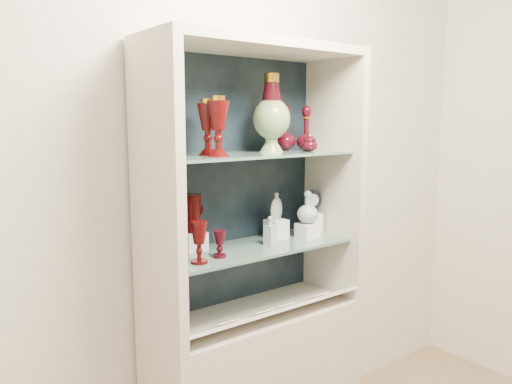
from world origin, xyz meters
TOP-DOWN VIEW (x-y plane):
  - wall_back at (0.00, 1.75)m, footprint 3.50×0.02m
  - cabinet_back_panel at (0.00, 1.72)m, footprint 0.98×0.02m
  - cabinet_side_left at (-0.48, 1.53)m, footprint 0.04×0.40m
  - cabinet_side_right at (0.48, 1.53)m, footprint 0.04×0.40m
  - cabinet_top_cap at (0.00, 1.53)m, footprint 1.00×0.40m
  - shelf_lower at (0.00, 1.55)m, footprint 0.92×0.34m
  - shelf_upper at (0.00, 1.55)m, footprint 0.92×0.34m
  - label_ledge at (0.00, 1.42)m, footprint 0.92×0.17m
  - label_card_0 at (0.06, 1.42)m, footprint 0.10×0.06m
  - label_card_1 at (-0.24, 1.42)m, footprint 0.10×0.06m
  - label_card_2 at (0.28, 1.42)m, footprint 0.10×0.06m
  - label_card_3 at (-0.05, 1.42)m, footprint 0.10×0.06m
  - pedestal_lamp_left at (-0.23, 1.47)m, footprint 0.11×0.11m
  - pedestal_lamp_right at (-0.22, 1.57)m, footprint 0.12×0.12m
  - enamel_urn at (0.11, 1.56)m, footprint 0.17×0.17m
  - ruby_decanter_a at (0.32, 1.56)m, footprint 0.12×0.12m
  - ruby_decanter_b at (0.24, 1.61)m, footprint 0.12×0.12m
  - lidded_bowl at (0.27, 1.48)m, footprint 0.09×0.09m
  - cobalt_goblet at (-0.44, 1.53)m, footprint 0.10×0.10m
  - ruby_goblet_tall at (-0.33, 1.47)m, footprint 0.07×0.07m
  - ruby_goblet_small at (-0.22, 1.49)m, footprint 0.07×0.07m
  - riser_ruby_pitcher at (-0.25, 1.66)m, footprint 0.10×0.10m
  - ruby_pitcher at (-0.25, 1.66)m, footprint 0.14×0.11m
  - clear_square_bottle at (0.08, 1.52)m, footprint 0.06×0.06m
  - riser_flat_flask at (0.18, 1.61)m, footprint 0.09×0.09m
  - flat_flask at (0.18, 1.61)m, footprint 0.10×0.07m
  - riser_clear_round_decanter at (0.31, 1.53)m, footprint 0.09×0.09m
  - clear_round_decanter at (0.31, 1.53)m, footprint 0.13×0.13m
  - riser_cameo_medallion at (0.40, 1.59)m, footprint 0.08×0.08m
  - cameo_medallion at (0.40, 1.59)m, footprint 0.11×0.06m

SIDE VIEW (x-z plane):
  - label_ledge at x=0.00m, z-range 0.74..0.82m
  - label_card_0 at x=0.06m, z-range 0.78..0.81m
  - label_card_1 at x=-0.24m, z-range 0.78..0.81m
  - label_card_2 at x=0.28m, z-range 0.78..0.81m
  - label_card_3 at x=-0.05m, z-range 0.78..0.81m
  - shelf_lower at x=0.00m, z-range 1.04..1.05m
  - riser_clear_round_decanter at x=0.31m, z-range 1.05..1.12m
  - riser_ruby_pitcher at x=-0.25m, z-range 1.05..1.13m
  - riser_flat_flask at x=0.18m, z-range 1.05..1.14m
  - riser_cameo_medallion at x=0.40m, z-range 1.05..1.15m
  - ruby_goblet_small at x=-0.22m, z-range 1.05..1.16m
  - clear_square_bottle at x=0.08m, z-range 1.05..1.18m
  - ruby_goblet_tall at x=-0.33m, z-range 1.05..1.22m
  - cobalt_goblet at x=-0.44m, z-range 1.05..1.24m
  - clear_round_decanter at x=0.31m, z-range 1.12..1.27m
  - flat_flask at x=0.18m, z-range 1.14..1.27m
  - cameo_medallion at x=0.40m, z-range 1.15..1.27m
  - ruby_pitcher at x=-0.25m, z-range 1.13..1.30m
  - cabinet_back_panel at x=0.00m, z-range 0.75..1.90m
  - cabinet_side_left at x=-0.48m, z-range 0.75..1.90m
  - cabinet_side_right at x=0.48m, z-range 0.75..1.90m
  - wall_back at x=0.00m, z-range 0.00..2.80m
  - shelf_upper at x=0.00m, z-range 1.46..1.47m
  - lidded_bowl at x=0.27m, z-range 1.47..1.55m
  - ruby_decanter_b at x=0.24m, z-range 1.47..1.70m
  - pedestal_lamp_right at x=-0.22m, z-range 1.47..1.70m
  - ruby_decanter_a at x=0.32m, z-range 1.47..1.71m
  - pedestal_lamp_left at x=-0.23m, z-range 1.47..1.71m
  - enamel_urn at x=0.11m, z-range 1.47..1.82m
  - cabinet_top_cap at x=0.00m, z-range 1.90..1.94m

